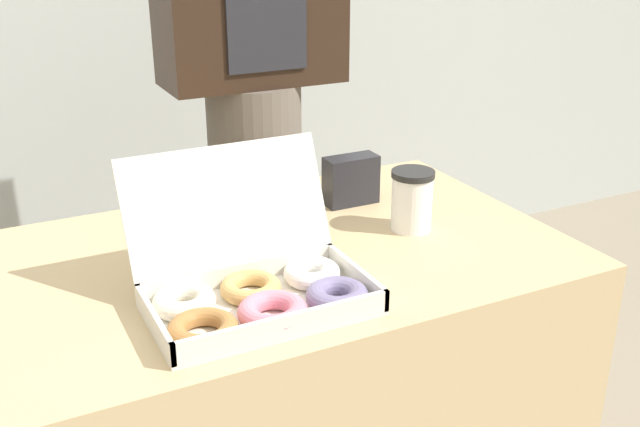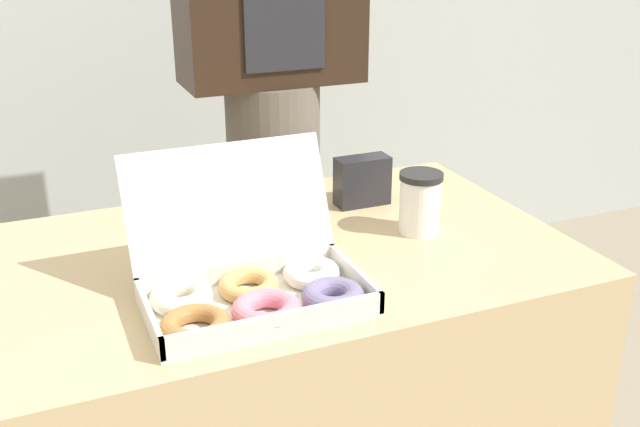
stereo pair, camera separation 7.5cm
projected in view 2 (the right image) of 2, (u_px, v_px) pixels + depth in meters
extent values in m
cube|color=tan|center=(271.00, 416.00, 1.50)|extent=(1.11, 0.66, 0.73)
cube|color=white|center=(258.00, 307.00, 1.17)|extent=(0.34, 0.20, 0.01)
cube|color=white|center=(149.00, 317.00, 1.10)|extent=(0.01, 0.20, 0.04)
cube|color=white|center=(355.00, 277.00, 1.22)|extent=(0.01, 0.20, 0.04)
cube|color=white|center=(278.00, 324.00, 1.08)|extent=(0.34, 0.01, 0.04)
cube|color=white|center=(239.00, 271.00, 1.24)|extent=(0.34, 0.01, 0.04)
cube|color=white|center=(229.00, 202.00, 1.23)|extent=(0.34, 0.08, 0.18)
torus|color=#A87038|center=(195.00, 326.00, 1.08)|extent=(0.14, 0.14, 0.03)
torus|color=silver|center=(181.00, 297.00, 1.16)|extent=(0.11, 0.11, 0.03)
torus|color=pink|center=(267.00, 310.00, 1.12)|extent=(0.12, 0.12, 0.03)
torus|color=tan|center=(248.00, 286.00, 1.20)|extent=(0.13, 0.13, 0.03)
torus|color=slate|center=(333.00, 296.00, 1.16)|extent=(0.11, 0.11, 0.03)
torus|color=white|center=(311.00, 273.00, 1.24)|extent=(0.13, 0.13, 0.03)
cylinder|color=white|center=(420.00, 206.00, 1.43)|extent=(0.08, 0.08, 0.11)
cylinder|color=black|center=(421.00, 176.00, 1.40)|extent=(0.08, 0.08, 0.01)
cube|color=#232328|center=(362.00, 181.00, 1.56)|extent=(0.11, 0.05, 0.10)
cylinder|color=#665B51|center=(276.00, 251.00, 2.00)|extent=(0.24, 0.24, 0.91)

